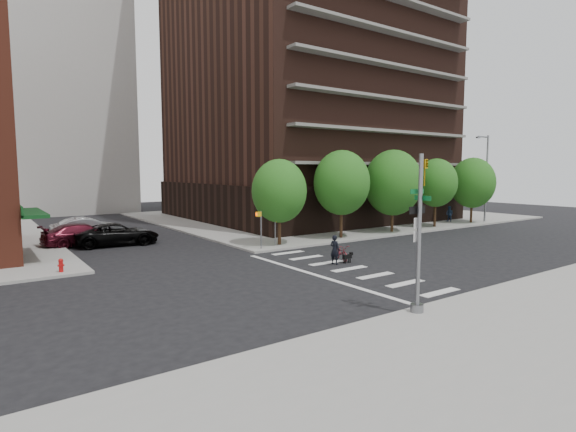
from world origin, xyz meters
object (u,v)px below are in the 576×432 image
Objects in this scene: parked_car_maroon at (83,234)px; dog_walker at (335,250)px; fire_hydrant at (61,265)px; pedestrian_far at (450,214)px; parked_car_black at (118,234)px; parked_car_silver at (88,228)px; scooter at (341,253)px; traffic_signal at (419,246)px.

parked_car_maroon is 3.23× the size of dog_walker.
fire_hydrant is 0.45× the size of pedestrian_far.
parked_car_black is 2.51m from parked_car_maroon.
parked_car_black is 1.11× the size of parked_car_silver.
parked_car_maroon is 19.24m from scooter.
parked_car_black reaches higher than scooter.
pedestrian_far reaches higher than fire_hydrant.
pedestrian_far is at bearing -94.13° from parked_car_black.
fire_hydrant is (-10.03, 15.29, -2.15)m from traffic_signal.
parked_car_silver is at bearing -108.10° from pedestrian_far.
parked_car_black is at bearing 58.20° from fire_hydrant.
traffic_signal reaches higher than fire_hydrant.
parked_car_black is 4.92m from parked_car_silver.
dog_walker reaches higher than scooter.
dog_walker is 1.07× the size of pedestrian_far.
traffic_signal reaches higher than parked_car_black.
parked_car_maroon reaches higher than fire_hydrant.
traffic_signal is at bearing -57.68° from pedestrian_far.
parked_car_black is at bearing -100.66° from pedestrian_far.
parked_car_silver is at bearing 18.85° from parked_car_black.
parked_car_black is 1.04× the size of parked_car_maroon.
parked_car_silver reaches higher than parked_car_maroon.
fire_hydrant is 15.07m from dog_walker.
fire_hydrant is at bearing 157.63° from parked_car_maroon.
parked_car_silver is 3.01× the size of dog_walker.
traffic_signal is at bearing -162.01° from parked_car_black.
parked_car_black is at bearing -169.85° from parked_car_silver.
pedestrian_far is at bearing 33.02° from traffic_signal.
scooter is at bearing -152.53° from parked_car_silver.
parked_car_silver is 21.57m from dog_walker.
dog_walker is at bearing -143.26° from parked_car_black.
dog_walker is (8.65, -14.44, 0.06)m from parked_car_black.
traffic_signal is 3.42× the size of dog_walker.
scooter is at bearing -71.45° from dog_walker.
parked_car_black is at bearing 102.15° from traffic_signal.
dog_walker reaches higher than fire_hydrant.
dog_walker is (-1.11, -0.66, 0.39)m from scooter.
fire_hydrant is at bearing 52.96° from dog_walker.
parked_car_silver reaches higher than parked_car_black.
dog_walker reaches higher than parked_car_black.
traffic_signal is 18.42m from fire_hydrant.
dog_walker is at bearing -70.31° from pedestrian_far.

